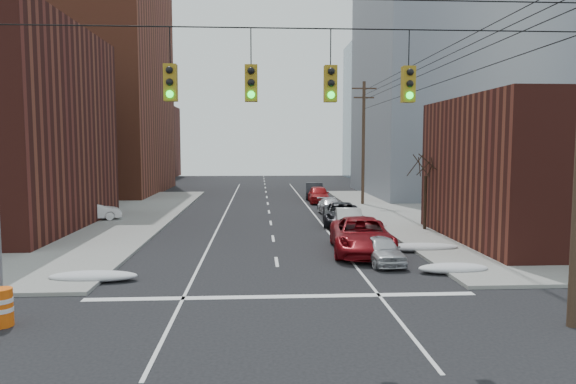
{
  "coord_description": "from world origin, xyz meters",
  "views": [
    {
      "loc": [
        -0.8,
        -11.38,
        5.4
      ],
      "look_at": [
        0.69,
        14.86,
        3.0
      ],
      "focal_mm": 32.0,
      "sensor_mm": 36.0,
      "label": 1
    }
  ],
  "objects": [
    {
      "name": "lot_car_b",
      "position": [
        -14.6,
        24.84,
        0.79
      ],
      "size": [
        5.07,
        3.53,
        1.29
      ],
      "primitive_type": "imported",
      "rotation": [
        0.0,
        0.0,
        1.24
      ],
      "color": "silver",
      "rests_on": "sidewalk_nw"
    },
    {
      "name": "snow_ne",
      "position": [
        7.4,
        9.5,
        0.21
      ],
      "size": [
        3.0,
        1.08,
        0.42
      ],
      "primitive_type": "ellipsoid",
      "color": "silver",
      "rests_on": "ground"
    },
    {
      "name": "parked_car_a",
      "position": [
        4.8,
        11.53,
        0.63
      ],
      "size": [
        1.74,
        3.8,
        1.27
      ],
      "primitive_type": "imported",
      "rotation": [
        0.0,
        0.0,
        0.07
      ],
      "color": "silver",
      "rests_on": "ground"
    },
    {
      "name": "snow_east_far",
      "position": [
        7.4,
        14.0,
        0.21
      ],
      "size": [
        4.0,
        1.08,
        0.42
      ],
      "primitive_type": "ellipsoid",
      "color": "silver",
      "rests_on": "ground"
    },
    {
      "name": "parked_car_f",
      "position": [
        4.8,
        40.25,
        0.79
      ],
      "size": [
        2.1,
        4.94,
        1.58
      ],
      "primitive_type": "imported",
      "rotation": [
        0.0,
        0.0,
        -0.09
      ],
      "color": "black",
      "rests_on": "ground"
    },
    {
      "name": "bare_tree",
      "position": [
        9.59,
        20.0,
        2.32
      ],
      "size": [
        2.09,
        2.2,
        4.93
      ],
      "color": "black",
      "rests_on": "ground"
    },
    {
      "name": "parked_car_e",
      "position": [
        4.8,
        36.4,
        0.79
      ],
      "size": [
        2.03,
        4.71,
        1.58
      ],
      "primitive_type": "imported",
      "rotation": [
        0.0,
        0.0,
        -0.03
      ],
      "color": "maroon",
      "rests_on": "ground"
    },
    {
      "name": "construction_barrel",
      "position": [
        -8.49,
        3.99,
        0.59
      ],
      "size": [
        0.72,
        0.72,
        1.14
      ],
      "rotation": [
        0.0,
        0.0,
        -0.12
      ],
      "color": "#F45B0C",
      "rests_on": "ground"
    },
    {
      "name": "building_glass",
      "position": [
        24.0,
        70.0,
        11.0
      ],
      "size": [
        20.0,
        18.0,
        22.0
      ],
      "primitive_type": "cube",
      "color": "gray",
      "rests_on": "ground"
    },
    {
      "name": "lot_car_c",
      "position": [
        -17.5,
        25.29,
        0.79
      ],
      "size": [
        4.61,
        2.37,
        1.28
      ],
      "primitive_type": "imported",
      "rotation": [
        0.0,
        0.0,
        1.7
      ],
      "color": "black",
      "rests_on": "sidewalk_nw"
    },
    {
      "name": "parked_car_b",
      "position": [
        4.8,
        20.1,
        0.72
      ],
      "size": [
        1.94,
        4.5,
        1.44
      ],
      "primitive_type": "imported",
      "rotation": [
        0.0,
        0.0,
        -0.1
      ],
      "color": "silver",
      "rests_on": "ground"
    },
    {
      "name": "traffic_signals",
      "position": [
        0.1,
        2.97,
        7.17
      ],
      "size": [
        17.0,
        0.42,
        2.02
      ],
      "color": "black",
      "rests_on": "ground"
    },
    {
      "name": "building_brick_tall",
      "position": [
        -24.0,
        48.0,
        15.0
      ],
      "size": [
        24.0,
        20.0,
        30.0
      ],
      "primitive_type": "cube",
      "color": "brown",
      "rests_on": "ground"
    },
    {
      "name": "utility_pole_far",
      "position": [
        8.5,
        34.0,
        5.78
      ],
      "size": [
        2.2,
        0.28,
        11.0
      ],
      "color": "#473323",
      "rests_on": "ground"
    },
    {
      "name": "parked_car_c",
      "position": [
        4.8,
        22.91,
        0.75
      ],
      "size": [
        3.08,
        5.64,
        1.5
      ],
      "primitive_type": "imported",
      "rotation": [
        0.0,
        0.0,
        -0.11
      ],
      "color": "black",
      "rests_on": "ground"
    },
    {
      "name": "lot_car_d",
      "position": [
        -16.47,
        29.03,
        0.93
      ],
      "size": [
        4.9,
        3.13,
        1.55
      ],
      "primitive_type": "imported",
      "rotation": [
        0.0,
        0.0,
        1.88
      ],
      "color": "#BBBAC0",
      "rests_on": "sidewalk_nw"
    },
    {
      "name": "lot_car_a",
      "position": [
        -12.51,
        25.07,
        0.79
      ],
      "size": [
        4.1,
        2.6,
        1.27
      ],
      "primitive_type": "imported",
      "rotation": [
        0.0,
        0.0,
        1.92
      ],
      "color": "white",
      "rests_on": "sidewalk_nw"
    },
    {
      "name": "building_office",
      "position": [
        22.0,
        44.0,
        12.5
      ],
      "size": [
        22.0,
        20.0,
        25.0
      ],
      "primitive_type": "cube",
      "color": "gray",
      "rests_on": "ground"
    },
    {
      "name": "ground",
      "position": [
        0.0,
        0.0,
        0.0
      ],
      "size": [
        160.0,
        160.0,
        0.0
      ],
      "primitive_type": "plane",
      "color": "black",
      "rests_on": "ground"
    },
    {
      "name": "red_pickup",
      "position": [
        4.33,
        13.82,
        0.88
      ],
      "size": [
        3.45,
        6.53,
        1.75
      ],
      "primitive_type": "imported",
      "rotation": [
        0.0,
        0.0,
        -0.09
      ],
      "color": "maroon",
      "rests_on": "ground"
    },
    {
      "name": "building_brick_far",
      "position": [
        -26.0,
        74.0,
        6.0
      ],
      "size": [
        22.0,
        18.0,
        12.0
      ],
      "primitive_type": "cube",
      "color": "#4B1C16",
      "rests_on": "ground"
    },
    {
      "name": "snow_nw",
      "position": [
        -7.4,
        9.0,
        0.21
      ],
      "size": [
        3.5,
        1.08,
        0.42
      ],
      "primitive_type": "ellipsoid",
      "color": "silver",
      "rests_on": "ground"
    },
    {
      "name": "parked_car_d",
      "position": [
        4.8,
        28.02,
        0.61
      ],
      "size": [
        1.96,
        4.3,
        1.22
      ],
      "primitive_type": "imported",
      "rotation": [
        0.0,
        0.0,
        0.06
      ],
      "color": "silver",
      "rests_on": "ground"
    }
  ]
}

